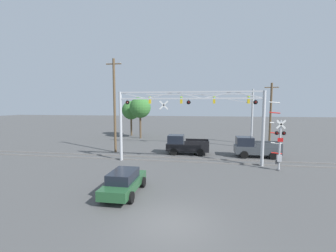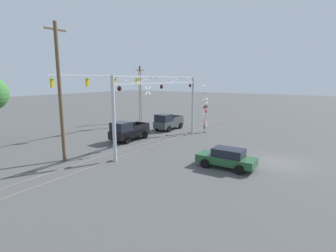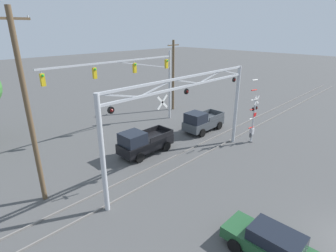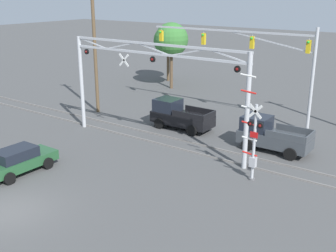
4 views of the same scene
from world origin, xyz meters
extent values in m
plane|color=#4C4C4C|center=(0.00, 0.00, 0.00)|extent=(200.00, 200.00, 0.00)
cube|color=gray|center=(0.00, 11.43, 0.05)|extent=(80.00, 0.08, 0.10)
cube|color=gray|center=(0.00, 12.86, 0.05)|extent=(80.00, 0.08, 0.10)
cylinder|color=#B7BABF|center=(-6.69, 11.14, 3.40)|extent=(0.28, 0.28, 6.81)
cylinder|color=#B7BABF|center=(6.69, 11.14, 3.40)|extent=(0.28, 0.28, 6.81)
cube|color=#B7BABF|center=(0.00, 11.14, 6.13)|extent=(13.66, 0.14, 0.14)
cube|color=#B7BABF|center=(0.00, 11.14, 6.74)|extent=(13.66, 0.14, 0.14)
cube|color=#B7BABF|center=(-5.35, 11.14, 6.43)|extent=(2.69, 0.08, 0.68)
cube|color=#B7BABF|center=(-2.68, 11.14, 6.43)|extent=(2.69, 0.08, 0.68)
cube|color=#B7BABF|center=(0.00, 11.14, 6.43)|extent=(2.69, 0.08, 0.68)
cube|color=#B7BABF|center=(2.68, 11.14, 6.43)|extent=(2.69, 0.08, 0.68)
cube|color=#B7BABF|center=(5.35, 11.14, 6.43)|extent=(2.69, 0.08, 0.68)
cylinder|color=black|center=(-5.95, 11.14, 5.77)|extent=(0.38, 0.10, 0.38)
sphere|color=#590C0C|center=(-5.95, 11.07, 5.77)|extent=(0.18, 0.18, 0.18)
cylinder|color=#B7BABF|center=(-5.95, 11.14, 6.01)|extent=(0.04, 0.04, 0.10)
cylinder|color=black|center=(0.00, 11.14, 5.77)|extent=(0.38, 0.10, 0.38)
sphere|color=#590C0C|center=(0.00, 11.07, 5.77)|extent=(0.18, 0.18, 0.18)
cylinder|color=#B7BABF|center=(0.00, 11.14, 6.01)|extent=(0.04, 0.04, 0.10)
cylinder|color=black|center=(5.95, 11.14, 5.77)|extent=(0.38, 0.10, 0.38)
sphere|color=#590C0C|center=(5.95, 11.07, 5.77)|extent=(0.18, 0.18, 0.18)
cylinder|color=#B7BABF|center=(5.95, 11.14, 6.01)|extent=(0.04, 0.04, 0.10)
cube|color=white|center=(-2.34, 11.04, 5.51)|extent=(0.88, 0.03, 0.88)
cube|color=white|center=(-2.34, 11.04, 5.51)|extent=(0.88, 0.03, 0.88)
cylinder|color=black|center=(-2.34, 11.02, 5.51)|extent=(0.04, 0.04, 0.02)
cylinder|color=#B7BABF|center=(7.76, 9.94, 2.14)|extent=(0.16, 0.16, 4.28)
cylinder|color=#59595B|center=(7.76, 9.94, 0.05)|extent=(0.35, 0.35, 0.10)
cube|color=white|center=(7.76, 9.83, 3.93)|extent=(0.78, 0.03, 0.78)
cube|color=white|center=(7.76, 9.83, 3.93)|extent=(0.78, 0.03, 0.78)
cylinder|color=black|center=(7.76, 9.81, 3.93)|extent=(0.04, 0.04, 0.02)
cylinder|color=black|center=(7.48, 9.94, 3.18)|extent=(0.32, 0.09, 0.32)
sphere|color=#590C0C|center=(7.48, 9.88, 3.18)|extent=(0.16, 0.16, 0.16)
cylinder|color=black|center=(8.04, 9.94, 3.18)|extent=(0.32, 0.09, 0.32)
sphere|color=#590C0C|center=(8.04, 9.88, 3.18)|extent=(0.16, 0.16, 0.16)
cube|color=#B7BABF|center=(7.76, 9.94, 3.18)|extent=(0.64, 0.06, 0.06)
cube|color=red|center=(7.76, 9.84, 2.63)|extent=(0.44, 0.02, 0.32)
cube|color=#B2B2B7|center=(7.76, 9.94, 1.05)|extent=(0.36, 0.28, 0.56)
cylinder|color=red|center=(7.54, 9.94, 1.48)|extent=(0.86, 0.09, 0.16)
cylinder|color=white|center=(7.47, 9.94, 2.33)|extent=(0.86, 0.09, 0.16)
cylinder|color=red|center=(7.40, 9.94, 3.18)|extent=(0.86, 0.09, 0.16)
cylinder|color=white|center=(7.33, 9.94, 4.03)|extent=(0.86, 0.09, 0.16)
cylinder|color=red|center=(7.26, 9.94, 4.89)|extent=(0.86, 0.09, 0.16)
cylinder|color=white|center=(7.18, 9.94, 5.74)|extent=(0.86, 0.09, 0.16)
cube|color=#3F3F42|center=(7.61, 9.94, 0.70)|extent=(0.24, 0.12, 0.36)
cylinder|color=#B7BABF|center=(7.49, 19.99, 3.77)|extent=(0.24, 0.24, 7.53)
cube|color=#B7BABF|center=(0.56, 19.99, 6.93)|extent=(13.87, 0.14, 0.14)
cube|color=#B7BABF|center=(4.02, 19.99, 6.33)|extent=(6.95, 0.08, 1.28)
cylinder|color=#B7BABF|center=(-5.88, 19.99, 6.78)|extent=(0.04, 0.04, 0.30)
cube|color=gold|center=(-5.88, 19.99, 6.17)|extent=(0.30, 0.26, 0.93)
sphere|color=green|center=(-5.88, 19.83, 6.50)|extent=(0.18, 0.18, 0.18)
cylinder|color=#B7BABF|center=(-1.59, 19.99, 6.78)|extent=(0.04, 0.04, 0.30)
cube|color=gold|center=(-1.59, 19.99, 6.17)|extent=(0.30, 0.26, 0.93)
sphere|color=green|center=(-1.59, 19.83, 6.50)|extent=(0.18, 0.18, 0.18)
cylinder|color=#B7BABF|center=(2.70, 19.99, 6.78)|extent=(0.04, 0.04, 0.30)
cube|color=gold|center=(2.70, 19.99, 6.17)|extent=(0.30, 0.26, 0.93)
sphere|color=green|center=(2.70, 19.83, 6.50)|extent=(0.18, 0.18, 0.18)
cylinder|color=#B7BABF|center=(6.99, 19.99, 6.78)|extent=(0.04, 0.04, 0.30)
cube|color=gold|center=(6.99, 19.99, 6.17)|extent=(0.30, 0.26, 0.93)
sphere|color=green|center=(6.99, 19.83, 6.50)|extent=(0.18, 0.18, 0.18)
cube|color=black|center=(-0.33, 15.09, 0.80)|extent=(4.73, 1.84, 0.81)
cube|color=black|center=(-1.67, 15.09, 1.67)|extent=(1.76, 1.70, 0.93)
cube|color=black|center=(0.65, 14.21, 1.42)|extent=(2.57, 0.08, 0.42)
cube|color=black|center=(0.65, 15.98, 1.42)|extent=(2.57, 0.08, 0.42)
cube|color=black|center=(1.98, 15.09, 1.42)|extent=(0.10, 1.76, 0.42)
cylinder|color=black|center=(-1.80, 14.16, 0.40)|extent=(0.80, 0.24, 0.80)
cylinder|color=black|center=(-1.80, 16.03, 0.40)|extent=(0.80, 0.24, 0.80)
cylinder|color=black|center=(1.13, 14.16, 0.40)|extent=(0.80, 0.24, 0.80)
cylinder|color=black|center=(1.13, 16.03, 0.40)|extent=(0.80, 0.24, 0.80)
cube|color=#3D4247|center=(7.04, 14.78, 0.80)|extent=(4.60, 1.84, 0.81)
cube|color=black|center=(5.75, 14.78, 1.67)|extent=(1.71, 1.70, 0.93)
cube|color=#3D4247|center=(8.00, 13.89, 1.42)|extent=(2.49, 0.08, 0.42)
cube|color=#3D4247|center=(8.00, 15.66, 1.42)|extent=(2.49, 0.08, 0.42)
cube|color=#3D4247|center=(9.29, 14.78, 1.42)|extent=(0.10, 1.76, 0.42)
cylinder|color=black|center=(5.62, 13.84, 0.40)|extent=(0.80, 0.24, 0.80)
cylinder|color=black|center=(5.62, 15.71, 0.40)|extent=(0.80, 0.24, 0.80)
cylinder|color=black|center=(8.47, 13.84, 0.40)|extent=(0.80, 0.24, 0.80)
cylinder|color=black|center=(8.47, 15.71, 0.40)|extent=(0.80, 0.24, 0.80)
cube|color=#23512D|center=(-3.41, 3.07, 0.62)|extent=(1.68, 4.28, 0.57)
cube|color=black|center=(-3.41, 2.90, 1.20)|extent=(1.43, 2.23, 0.59)
cylinder|color=black|center=(-4.26, 4.36, 0.34)|extent=(0.24, 0.68, 0.68)
cylinder|color=black|center=(-2.56, 4.36, 0.34)|extent=(0.24, 0.68, 0.68)
cylinder|color=black|center=(-4.26, 1.79, 0.34)|extent=(0.24, 0.68, 0.68)
cylinder|color=black|center=(-2.56, 1.79, 0.34)|extent=(0.24, 0.68, 0.68)
cylinder|color=brown|center=(-8.78, 14.74, 5.38)|extent=(0.28, 0.28, 10.77)
cube|color=brown|center=(-8.78, 14.74, 10.17)|extent=(1.80, 0.12, 0.12)
cylinder|color=silver|center=(-9.60, 14.74, 10.27)|extent=(0.08, 0.08, 0.12)
cylinder|color=silver|center=(-7.96, 14.74, 10.27)|extent=(0.08, 0.08, 0.12)
cylinder|color=brown|center=(10.28, 22.10, 4.22)|extent=(0.28, 0.28, 8.45)
cube|color=brown|center=(10.28, 22.10, 7.85)|extent=(1.80, 0.12, 0.12)
cylinder|color=silver|center=(9.46, 22.10, 7.95)|extent=(0.08, 0.08, 0.12)
cylinder|color=silver|center=(11.10, 22.10, 7.95)|extent=(0.08, 0.08, 0.12)
camera|label=1|loc=(1.46, -9.92, 5.55)|focal=24.00mm
camera|label=2|loc=(-21.44, -3.41, 6.51)|focal=28.00mm
camera|label=3|loc=(-13.07, 0.00, 9.74)|focal=28.00mm
camera|label=4|loc=(16.37, -9.94, 9.95)|focal=45.00mm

